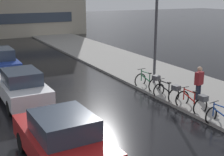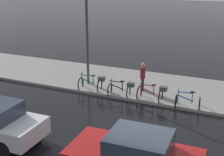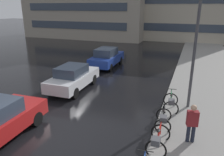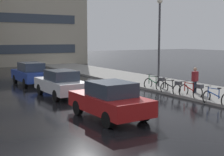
{
  "view_description": "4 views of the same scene",
  "coord_description": "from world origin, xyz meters",
  "px_view_note": "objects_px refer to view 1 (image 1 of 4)",
  "views": [
    {
      "loc": [
        -4.75,
        -8.38,
        4.85
      ],
      "look_at": [
        0.54,
        1.66,
        1.74
      ],
      "focal_mm": 50.0,
      "sensor_mm": 36.0,
      "label": 1
    },
    {
      "loc": [
        -9.96,
        -3.16,
        6.04
      ],
      "look_at": [
        2.39,
        2.37,
        1.54
      ],
      "focal_mm": 50.0,
      "sensor_mm": 36.0,
      "label": 2
    },
    {
      "loc": [
        4.77,
        -5.98,
        5.06
      ],
      "look_at": [
        0.99,
        4.06,
        1.51
      ],
      "focal_mm": 35.0,
      "sensor_mm": 36.0,
      "label": 3
    },
    {
      "loc": [
        -8.73,
        -11.62,
        3.33
      ],
      "look_at": [
        -0.29,
        2.56,
        1.28
      ],
      "focal_mm": 50.0,
      "sensor_mm": 36.0,
      "label": 4
    }
  ],
  "objects_px": {
    "car_red": "(63,139)",
    "pedestrian": "(199,82)",
    "car_white": "(21,87)",
    "streetlamp": "(156,15)",
    "car_blue": "(0,61)",
    "bicycle_third": "(168,91)",
    "bicycle_nearest": "(223,119)",
    "bicycle_second": "(193,101)",
    "bicycle_farthest": "(149,81)"
  },
  "relations": [
    {
      "from": "car_blue",
      "to": "bicycle_second",
      "type": "bearing_deg",
      "value": -59.34
    },
    {
      "from": "pedestrian",
      "to": "streetlamp",
      "type": "bearing_deg",
      "value": 93.45
    },
    {
      "from": "car_red",
      "to": "pedestrian",
      "type": "xyz_separation_m",
      "value": [
        7.22,
        2.21,
        0.16
      ]
    },
    {
      "from": "bicycle_farthest",
      "to": "car_white",
      "type": "height_order",
      "value": "car_white"
    },
    {
      "from": "car_red",
      "to": "car_white",
      "type": "distance_m",
      "value": 5.81
    },
    {
      "from": "bicycle_second",
      "to": "bicycle_nearest",
      "type": "bearing_deg",
      "value": -94.48
    },
    {
      "from": "bicycle_second",
      "to": "streetlamp",
      "type": "relative_size",
      "value": 0.24
    },
    {
      "from": "bicycle_third",
      "to": "car_blue",
      "type": "relative_size",
      "value": 0.31
    },
    {
      "from": "bicycle_farthest",
      "to": "car_blue",
      "type": "relative_size",
      "value": 0.34
    },
    {
      "from": "streetlamp",
      "to": "car_white",
      "type": "bearing_deg",
      "value": 176.61
    },
    {
      "from": "car_red",
      "to": "bicycle_farthest",
      "type": "bearing_deg",
      "value": 37.07
    },
    {
      "from": "bicycle_third",
      "to": "car_blue",
      "type": "bearing_deg",
      "value": 124.98
    },
    {
      "from": "bicycle_third",
      "to": "car_red",
      "type": "relative_size",
      "value": 0.33
    },
    {
      "from": "car_white",
      "to": "streetlamp",
      "type": "bearing_deg",
      "value": -3.39
    },
    {
      "from": "car_red",
      "to": "pedestrian",
      "type": "relative_size",
      "value": 2.47
    },
    {
      "from": "bicycle_farthest",
      "to": "car_white",
      "type": "bearing_deg",
      "value": 169.8
    },
    {
      "from": "bicycle_farthest",
      "to": "car_red",
      "type": "height_order",
      "value": "car_red"
    },
    {
      "from": "bicycle_second",
      "to": "car_white",
      "type": "bearing_deg",
      "value": 143.46
    },
    {
      "from": "car_blue",
      "to": "pedestrian",
      "type": "bearing_deg",
      "value": -52.61
    },
    {
      "from": "pedestrian",
      "to": "bicycle_third",
      "type": "bearing_deg",
      "value": 146.85
    },
    {
      "from": "bicycle_nearest",
      "to": "pedestrian",
      "type": "relative_size",
      "value": 0.73
    },
    {
      "from": "pedestrian",
      "to": "car_blue",
      "type": "bearing_deg",
      "value": 127.39
    },
    {
      "from": "bicycle_farthest",
      "to": "car_white",
      "type": "xyz_separation_m",
      "value": [
        -6.15,
        1.11,
        0.28
      ]
    },
    {
      "from": "bicycle_nearest",
      "to": "bicycle_second",
      "type": "xyz_separation_m",
      "value": [
        0.14,
        1.75,
        0.11
      ]
    },
    {
      "from": "car_red",
      "to": "car_blue",
      "type": "distance_m",
      "value": 11.64
    },
    {
      "from": "bicycle_third",
      "to": "bicycle_farthest",
      "type": "xyz_separation_m",
      "value": [
        0.12,
        1.76,
        0.02
      ]
    },
    {
      "from": "car_red",
      "to": "streetlamp",
      "type": "xyz_separation_m",
      "value": [
        7.03,
        5.39,
        2.94
      ]
    },
    {
      "from": "bicycle_nearest",
      "to": "bicycle_farthest",
      "type": "distance_m",
      "value": 5.14
    },
    {
      "from": "bicycle_third",
      "to": "car_red",
      "type": "distance_m",
      "value": 6.78
    },
    {
      "from": "bicycle_farthest",
      "to": "streetlamp",
      "type": "distance_m",
      "value": 3.4
    },
    {
      "from": "bicycle_farthest",
      "to": "streetlamp",
      "type": "height_order",
      "value": "streetlamp"
    },
    {
      "from": "car_blue",
      "to": "pedestrian",
      "type": "relative_size",
      "value": 2.6
    },
    {
      "from": "bicycle_third",
      "to": "bicycle_farthest",
      "type": "bearing_deg",
      "value": 86.07
    },
    {
      "from": "car_white",
      "to": "pedestrian",
      "type": "relative_size",
      "value": 2.53
    },
    {
      "from": "bicycle_second",
      "to": "car_white",
      "type": "distance_m",
      "value": 7.55
    },
    {
      "from": "bicycle_nearest",
      "to": "car_red",
      "type": "xyz_separation_m",
      "value": [
        -6.0,
        0.44,
        0.4
      ]
    },
    {
      "from": "streetlamp",
      "to": "bicycle_second",
      "type": "bearing_deg",
      "value": -102.33
    },
    {
      "from": "bicycle_nearest",
      "to": "bicycle_farthest",
      "type": "relative_size",
      "value": 0.83
    },
    {
      "from": "bicycle_third",
      "to": "pedestrian",
      "type": "bearing_deg",
      "value": -33.15
    },
    {
      "from": "car_white",
      "to": "streetlamp",
      "type": "relative_size",
      "value": 0.7
    },
    {
      "from": "car_white",
      "to": "bicycle_third",
      "type": "bearing_deg",
      "value": -25.42
    },
    {
      "from": "car_red",
      "to": "bicycle_nearest",
      "type": "bearing_deg",
      "value": -4.15
    },
    {
      "from": "bicycle_third",
      "to": "car_white",
      "type": "distance_m",
      "value": 6.68
    },
    {
      "from": "bicycle_nearest",
      "to": "pedestrian",
      "type": "height_order",
      "value": "pedestrian"
    },
    {
      "from": "bicycle_farthest",
      "to": "streetlamp",
      "type": "xyz_separation_m",
      "value": [
        0.81,
        0.69,
        3.23
      ]
    },
    {
      "from": "car_red",
      "to": "pedestrian",
      "type": "distance_m",
      "value": 7.55
    },
    {
      "from": "car_red",
      "to": "pedestrian",
      "type": "height_order",
      "value": "pedestrian"
    },
    {
      "from": "bicycle_second",
      "to": "bicycle_farthest",
      "type": "xyz_separation_m",
      "value": [
        0.08,
        3.39,
        0.0
      ]
    },
    {
      "from": "bicycle_third",
      "to": "car_red",
      "type": "height_order",
      "value": "car_red"
    },
    {
      "from": "bicycle_nearest",
      "to": "car_blue",
      "type": "relative_size",
      "value": 0.28
    }
  ]
}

